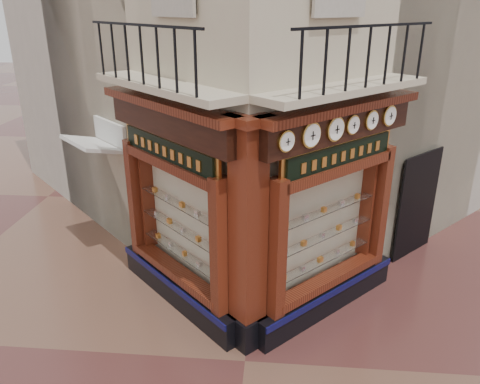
# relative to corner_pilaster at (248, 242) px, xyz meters

# --- Properties ---
(ground) EXTENTS (80.00, 80.00, 0.00)m
(ground) POSITION_rel_corner_pilaster_xyz_m (0.00, -0.50, -1.95)
(ground) COLOR #4E2724
(ground) RESTS_ON ground
(neighbour_left) EXTENTS (11.31, 11.31, 11.00)m
(neighbour_left) POSITION_rel_corner_pilaster_xyz_m (-2.47, 8.13, 3.55)
(neighbour_left) COLOR #B8AFA1
(neighbour_left) RESTS_ON ground
(neighbour_right) EXTENTS (11.31, 11.31, 11.00)m
(neighbour_right) POSITION_rel_corner_pilaster_xyz_m (2.47, 8.13, 3.55)
(neighbour_right) COLOR #B8AFA1
(neighbour_right) RESTS_ON ground
(shopfront_left) EXTENTS (2.86, 2.86, 3.98)m
(shopfront_left) POSITION_rel_corner_pilaster_xyz_m (-1.41, 1.07, 0.03)
(shopfront_left) COLOR black
(shopfront_left) RESTS_ON ground
(shopfront_right) EXTENTS (2.86, 2.86, 3.98)m
(shopfront_right) POSITION_rel_corner_pilaster_xyz_m (1.41, 1.07, 0.03)
(shopfront_right) COLOR black
(shopfront_right) RESTS_ON ground
(corner_pilaster) EXTENTS (0.85, 0.85, 3.98)m
(corner_pilaster) POSITION_rel_corner_pilaster_xyz_m (0.00, 0.00, 0.00)
(corner_pilaster) COLOR black
(corner_pilaster) RESTS_ON ground
(balcony) EXTENTS (5.94, 2.97, 1.03)m
(balcony) POSITION_rel_corner_pilaster_xyz_m (0.00, 0.99, 2.27)
(balcony) COLOR #BEB494
(balcony) RESTS_ON ground
(clock_a) EXTENTS (0.26, 0.26, 0.32)m
(clock_a) POSITION_rel_corner_pilaster_xyz_m (0.54, -0.06, 1.67)
(clock_a) COLOR gold
(clock_a) RESTS_ON ground
(clock_b) EXTENTS (0.32, 0.32, 0.40)m
(clock_b) POSITION_rel_corner_pilaster_xyz_m (0.92, 0.31, 1.67)
(clock_b) COLOR gold
(clock_b) RESTS_ON ground
(clock_c) EXTENTS (0.32, 0.32, 0.40)m
(clock_c) POSITION_rel_corner_pilaster_xyz_m (1.32, 0.71, 1.67)
(clock_c) COLOR gold
(clock_c) RESTS_ON ground
(clock_d) EXTENTS (0.26, 0.26, 0.32)m
(clock_d) POSITION_rel_corner_pilaster_xyz_m (1.62, 1.02, 1.67)
(clock_d) COLOR gold
(clock_d) RESTS_ON ground
(clock_e) EXTENTS (0.28, 0.28, 0.34)m
(clock_e) POSITION_rel_corner_pilaster_xyz_m (1.99, 1.38, 1.67)
(clock_e) COLOR gold
(clock_e) RESTS_ON ground
(clock_f) EXTENTS (0.30, 0.30, 0.37)m
(clock_f) POSITION_rel_corner_pilaster_xyz_m (2.36, 1.75, 1.67)
(clock_f) COLOR gold
(clock_f) RESTS_ON ground
(awning) EXTENTS (1.62, 1.62, 0.29)m
(awning) POSITION_rel_corner_pilaster_xyz_m (-3.62, 2.92, -1.95)
(awning) COLOR silver
(awning) RESTS_ON ground
(signboard_left) EXTENTS (2.09, 2.09, 0.56)m
(signboard_left) POSITION_rel_corner_pilaster_xyz_m (-1.46, 1.01, 1.15)
(signboard_left) COLOR gold
(signboard_left) RESTS_ON ground
(signboard_right) EXTENTS (2.01, 2.01, 0.54)m
(signboard_right) POSITION_rel_corner_pilaster_xyz_m (1.46, 1.01, 1.15)
(signboard_right) COLOR gold
(signboard_right) RESTS_ON ground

